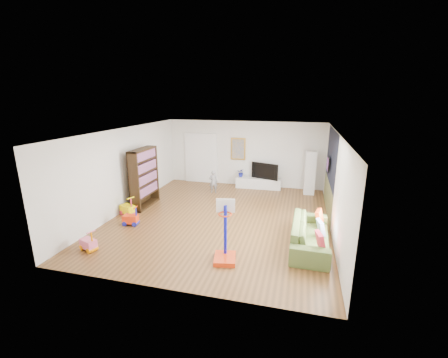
% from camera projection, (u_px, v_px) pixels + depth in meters
% --- Properties ---
extents(floor, '(6.50, 7.50, 0.00)m').
position_uv_depth(floor, '(221.00, 218.00, 9.37)').
color(floor, brown).
rests_on(floor, ground).
extents(ceiling, '(6.50, 7.50, 0.00)m').
position_uv_depth(ceiling, '(221.00, 131.00, 8.65)').
color(ceiling, white).
rests_on(ceiling, ground).
extents(wall_back, '(6.50, 0.00, 2.70)m').
position_uv_depth(wall_back, '(244.00, 154.00, 12.50)').
color(wall_back, silver).
rests_on(wall_back, ground).
extents(wall_front, '(6.50, 0.00, 2.70)m').
position_uv_depth(wall_front, '(167.00, 227.00, 5.51)').
color(wall_front, silver).
rests_on(wall_front, ground).
extents(wall_left, '(0.00, 7.50, 2.70)m').
position_uv_depth(wall_left, '(125.00, 170.00, 9.80)').
color(wall_left, silver).
rests_on(wall_left, ground).
extents(wall_right, '(0.00, 7.50, 2.70)m').
position_uv_depth(wall_right, '(335.00, 184.00, 8.22)').
color(wall_right, white).
rests_on(wall_right, ground).
extents(navy_accent, '(0.01, 3.20, 1.70)m').
position_uv_depth(navy_accent, '(332.00, 156.00, 9.39)').
color(navy_accent, black).
rests_on(navy_accent, wall_right).
extents(olive_wainscot, '(0.01, 3.20, 1.00)m').
position_uv_depth(olive_wainscot, '(328.00, 197.00, 9.75)').
color(olive_wainscot, brown).
rests_on(olive_wainscot, wall_right).
extents(doorway, '(1.45, 0.06, 2.10)m').
position_uv_depth(doorway, '(201.00, 159.00, 13.01)').
color(doorway, white).
rests_on(doorway, ground).
extents(painting_back, '(0.62, 0.06, 0.92)m').
position_uv_depth(painting_back, '(238.00, 149.00, 12.47)').
color(painting_back, gold).
rests_on(painting_back, wall_back).
extents(artwork_right, '(0.04, 0.56, 0.46)m').
position_uv_depth(artwork_right, '(328.00, 164.00, 9.68)').
color(artwork_right, '#7F3F8C').
rests_on(artwork_right, wall_right).
extents(media_console, '(1.85, 0.53, 0.43)m').
position_uv_depth(media_console, '(258.00, 183.00, 12.35)').
color(media_console, silver).
rests_on(media_console, ground).
extents(tall_cabinet, '(0.41, 0.41, 1.68)m').
position_uv_depth(tall_cabinet, '(310.00, 173.00, 11.45)').
color(tall_cabinet, silver).
rests_on(tall_cabinet, ground).
extents(bookshelf, '(0.36, 1.37, 2.00)m').
position_uv_depth(bookshelf, '(144.00, 178.00, 10.15)').
color(bookshelf, black).
rests_on(bookshelf, ground).
extents(sofa, '(0.96, 2.32, 0.67)m').
position_uv_depth(sofa, '(310.00, 234.00, 7.50)').
color(sofa, '#526730').
rests_on(sofa, ground).
extents(basketball_hoop, '(0.60, 0.69, 1.45)m').
position_uv_depth(basketball_hoop, '(225.00, 232.00, 6.72)').
color(basketball_hoop, red).
rests_on(basketball_hoop, ground).
extents(ride_on_yellow, '(0.54, 0.44, 0.63)m').
position_uv_depth(ride_on_yellow, '(127.00, 206.00, 9.49)').
color(ride_on_yellow, '#FFDE00').
rests_on(ride_on_yellow, ground).
extents(ride_on_orange, '(0.45, 0.32, 0.57)m').
position_uv_depth(ride_on_orange, '(130.00, 216.00, 8.77)').
color(ride_on_orange, '#F13711').
rests_on(ride_on_orange, ground).
extents(ride_on_pink, '(0.47, 0.37, 0.55)m').
position_uv_depth(ride_on_pink, '(88.00, 240.00, 7.32)').
color(ride_on_pink, '#EA6085').
rests_on(ride_on_pink, ground).
extents(child, '(0.37, 0.29, 0.90)m').
position_uv_depth(child, '(213.00, 182.00, 11.68)').
color(child, gray).
rests_on(child, ground).
extents(tv, '(1.14, 0.49, 0.66)m').
position_uv_depth(tv, '(266.00, 171.00, 12.15)').
color(tv, black).
rests_on(tv, media_console).
extents(vase_plant, '(0.35, 0.31, 0.35)m').
position_uv_depth(vase_plant, '(241.00, 173.00, 12.45)').
color(vase_plant, navy).
rests_on(vase_plant, media_console).
extents(pillow_left, '(0.19, 0.39, 0.38)m').
position_uv_depth(pillow_left, '(320.00, 240.00, 6.75)').
color(pillow_left, '#D42D43').
rests_on(pillow_left, sofa).
extents(pillow_center, '(0.18, 0.38, 0.37)m').
position_uv_depth(pillow_center, '(321.00, 227.00, 7.43)').
color(pillow_center, white).
rests_on(pillow_center, sofa).
extents(pillow_right, '(0.19, 0.42, 0.40)m').
position_uv_depth(pillow_right, '(319.00, 217.00, 8.03)').
color(pillow_right, '#B7350D').
rests_on(pillow_right, sofa).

